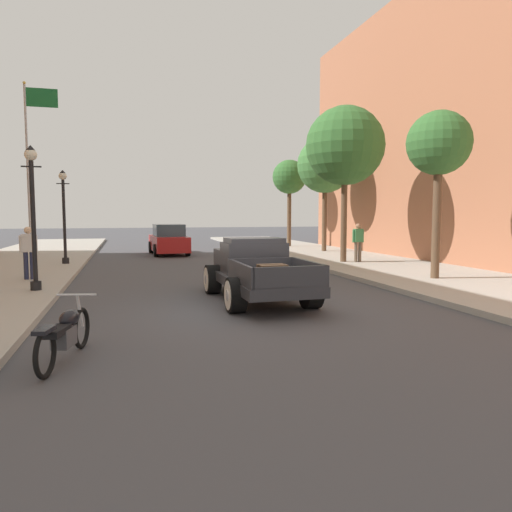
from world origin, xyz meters
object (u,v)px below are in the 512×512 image
object	(u,v)px
street_lamp_near	(33,207)
street_tree_second	(345,146)
flagpole	(31,148)
street_tree_third	(325,165)
motorcycle_parked	(65,333)
hotrod_truck_gunmetal	(255,270)
car_background_red	(169,240)
street_lamp_far	(64,209)
pedestrian_sidewalk_left	(29,250)
street_tree_farthest	(289,178)
street_tree_nearest	(439,145)
pedestrian_sidewalk_right	(358,240)

from	to	relation	value
street_lamp_near	street_tree_second	xyz separation A→B (m)	(11.41, 5.02, 2.68)
street_lamp_near	street_tree_second	world-z (taller)	street_tree_second
street_lamp_near	flagpole	size ratio (longest dim) A/B	0.42
street_tree_third	motorcycle_parked	bearing A→B (deg)	-123.72
hotrod_truck_gunmetal	street_lamp_near	bearing A→B (deg)	160.15
car_background_red	street_lamp_far	size ratio (longest dim) A/B	1.14
street_lamp_far	flagpole	distance (m)	8.63
motorcycle_parked	street_lamp_near	size ratio (longest dim) A/B	0.54
motorcycle_parked	street_tree_third	distance (m)	21.26
pedestrian_sidewalk_left	car_background_red	bearing A→B (deg)	62.97
car_background_red	street_lamp_far	xyz separation A→B (m)	(-4.67, -5.26, 1.62)
car_background_red	street_tree_farthest	size ratio (longest dim) A/B	0.80
pedestrian_sidewalk_left	street_tree_nearest	size ratio (longest dim) A/B	0.31
hotrod_truck_gunmetal	street_tree_nearest	bearing A→B (deg)	11.90
pedestrian_sidewalk_right	street_lamp_near	size ratio (longest dim) A/B	0.43
street_lamp_near	pedestrian_sidewalk_right	bearing A→B (deg)	21.47
flagpole	motorcycle_parked	bearing A→B (deg)	-79.35
street_lamp_far	street_tree_third	xyz separation A→B (m)	(13.11, 3.60, 2.49)
pedestrian_sidewalk_left	flagpole	size ratio (longest dim) A/B	0.18
motorcycle_parked	pedestrian_sidewalk_left	xyz separation A→B (m)	(-2.07, 8.81, 0.64)
pedestrian_sidewalk_right	street_tree_farthest	bearing A→B (deg)	87.06
pedestrian_sidewalk_right	street_tree_second	distance (m)	4.03
hotrod_truck_gunmetal	street_tree_nearest	distance (m)	7.40
street_tree_nearest	street_tree_farthest	size ratio (longest dim) A/B	0.96
pedestrian_sidewalk_right	street_tree_third	xyz separation A→B (m)	(1.09, 6.18, 3.79)
street_lamp_near	street_lamp_far	bearing A→B (deg)	90.68
flagpole	street_tree_second	bearing A→B (deg)	-35.18
street_lamp_near	street_tree_third	world-z (taller)	street_tree_third
street_lamp_near	motorcycle_parked	bearing A→B (deg)	-77.03
street_lamp_near	flagpole	bearing A→B (deg)	99.64
street_tree_nearest	street_tree_third	world-z (taller)	street_tree_third
street_lamp_near	street_tree_nearest	distance (m)	12.08
street_lamp_near	street_tree_nearest	world-z (taller)	street_tree_nearest
car_background_red	street_tree_nearest	world-z (taller)	street_tree_nearest
flagpole	street_tree_nearest	xyz separation A→B (m)	(14.42, -15.51, -1.43)
pedestrian_sidewalk_right	flagpole	bearing A→B (deg)	144.94
car_background_red	pedestrian_sidewalk_right	xyz separation A→B (m)	(7.34, -7.84, 0.32)
hotrod_truck_gunmetal	flagpole	distance (m)	19.35
pedestrian_sidewalk_left	street_tree_farthest	bearing A→B (deg)	44.60
pedestrian_sidewalk_left	hotrod_truck_gunmetal	bearing A→B (deg)	-35.56
pedestrian_sidewalk_right	street_lamp_near	bearing A→B (deg)	-158.53
street_lamp_near	car_background_red	bearing A→B (deg)	69.89
motorcycle_parked	street_lamp_near	bearing A→B (deg)	102.97
motorcycle_parked	street_lamp_near	distance (m)	6.87
hotrod_truck_gunmetal	street_lamp_near	size ratio (longest dim) A/B	1.29
car_background_red	motorcycle_parked	bearing A→B (deg)	-99.31
pedestrian_sidewalk_left	street_tree_nearest	xyz separation A→B (m)	(12.48, -3.06, 3.26)
hotrod_truck_gunmetal	pedestrian_sidewalk_left	size ratio (longest dim) A/B	3.01
pedestrian_sidewalk_left	street_tree_third	distance (m)	16.48
car_background_red	street_tree_second	xyz separation A→B (m)	(6.82, -7.51, 4.30)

